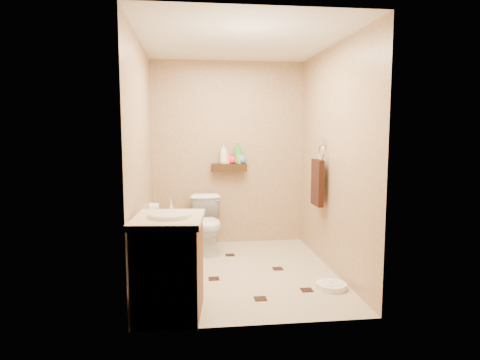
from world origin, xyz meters
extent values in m
plane|color=#C8B693|center=(0.00, 0.00, 0.00)|extent=(2.50, 2.50, 0.00)
cube|color=tan|center=(0.00, 1.25, 1.20)|extent=(2.00, 0.04, 2.40)
cube|color=tan|center=(0.00, -1.25, 1.20)|extent=(2.00, 0.04, 2.40)
cube|color=tan|center=(-1.00, 0.00, 1.20)|extent=(0.04, 2.50, 2.40)
cube|color=tan|center=(1.00, 0.00, 1.20)|extent=(0.04, 2.50, 2.40)
cube|color=silver|center=(0.00, 0.00, 2.40)|extent=(2.00, 2.50, 0.02)
cube|color=#3A210F|center=(0.00, 1.17, 1.02)|extent=(0.46, 0.14, 0.10)
cube|color=black|center=(-0.29, -0.17, 0.00)|extent=(0.11, 0.11, 0.01)
cube|color=black|center=(0.42, 0.05, 0.00)|extent=(0.11, 0.11, 0.01)
cube|color=black|center=(0.09, -0.74, 0.00)|extent=(0.11, 0.11, 0.01)
cube|color=black|center=(-0.49, 0.51, 0.00)|extent=(0.11, 0.11, 0.01)
cube|color=black|center=(0.57, -0.59, 0.00)|extent=(0.11, 0.11, 0.01)
cube|color=black|center=(-0.04, 0.63, 0.00)|extent=(0.11, 0.11, 0.01)
imported|color=white|center=(-0.30, 0.83, 0.34)|extent=(0.42, 0.69, 0.68)
cube|color=brown|center=(-0.70, -0.95, 0.38)|extent=(0.58, 0.68, 0.77)
cube|color=beige|center=(-0.70, -0.95, 0.79)|extent=(0.62, 0.72, 0.05)
cylinder|color=white|center=(-0.68, -0.95, 0.82)|extent=(0.35, 0.35, 0.05)
cylinder|color=silver|center=(-0.68, -0.73, 0.89)|extent=(0.03, 0.03, 0.12)
cylinder|color=white|center=(0.81, -0.58, 0.03)|extent=(0.35, 0.35, 0.05)
cylinder|color=white|center=(0.81, -0.58, 0.06)|extent=(0.17, 0.17, 0.01)
cylinder|color=#186055|center=(-0.82, 1.07, 0.06)|extent=(0.11, 0.11, 0.12)
cylinder|color=white|center=(-0.82, 1.07, 0.29)|extent=(0.02, 0.02, 0.35)
sphere|color=white|center=(-0.82, 1.07, 0.45)|extent=(0.08, 0.08, 0.08)
cube|color=silver|center=(0.98, 0.25, 1.38)|extent=(0.03, 0.06, 0.08)
torus|color=silver|center=(0.95, 0.25, 1.26)|extent=(0.02, 0.19, 0.19)
cube|color=black|center=(0.91, 0.25, 0.92)|extent=(0.06, 0.30, 0.52)
cylinder|color=white|center=(-0.94, 0.65, 0.60)|extent=(0.11, 0.11, 0.11)
cylinder|color=silver|center=(-0.98, 0.65, 0.66)|extent=(0.04, 0.02, 0.02)
imported|color=white|center=(-0.07, 1.17, 1.20)|extent=(0.14, 0.14, 0.27)
imported|color=gold|center=(-0.02, 1.17, 1.15)|extent=(0.10, 0.10, 0.17)
imported|color=#F51C47|center=(0.04, 1.17, 1.14)|extent=(0.15, 0.15, 0.13)
imported|color=green|center=(0.12, 1.17, 1.21)|extent=(0.13, 0.13, 0.27)
imported|color=#ECB04E|center=(0.13, 1.17, 1.16)|extent=(0.11, 0.11, 0.18)
imported|color=#4C80C0|center=(0.17, 1.17, 1.15)|extent=(0.13, 0.13, 0.15)
camera|label=1|loc=(-0.54, -4.38, 1.52)|focal=32.00mm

